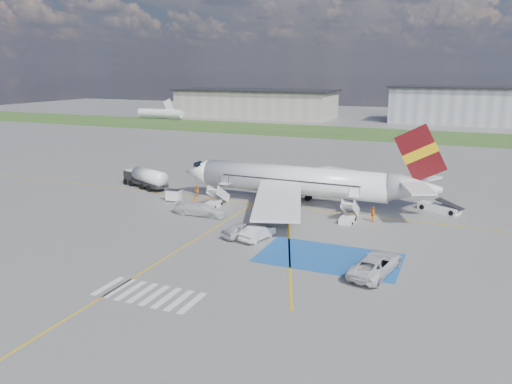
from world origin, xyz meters
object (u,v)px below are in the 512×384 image
gpu_cart (174,196)px  belt_loader (440,208)px  van_white_a (376,261)px  airliner (303,181)px  car_silver_b (257,232)px  fuel_tanker (146,180)px  car_silver_a (241,229)px  van_white_b (200,207)px

gpu_cart → belt_loader: (35.29, 9.21, -0.32)m
van_white_a → airliner: bearing=-45.6°
gpu_cart → car_silver_b: 20.31m
fuel_tanker → car_silver_a: fuel_tanker is taller
airliner → belt_loader: bearing=12.8°
car_silver_a → van_white_a: bearing=-173.9°
car_silver_a → van_white_b: (-8.37, 5.60, 0.20)m
belt_loader → van_white_b: bearing=-130.9°
gpu_cart → car_silver_a: (15.36, -10.30, 0.07)m
van_white_a → van_white_b: (-24.08, 10.09, -0.14)m
gpu_cart → van_white_a: (31.07, -14.80, 0.42)m
gpu_cart → belt_loader: bearing=6.4°
airliner → car_silver_b: 15.92m
airliner → van_white_b: airliner is taller
belt_loader → airliner: bearing=-144.3°
fuel_tanker → van_white_b: size_ratio=1.79×
gpu_cart → van_white_b: bearing=-42.2°
airliner → fuel_tanker: 26.12m
car_silver_b → gpu_cart: bearing=-17.6°
van_white_a → van_white_b: bearing=-12.2°
gpu_cart → belt_loader: belt_loader is taller
gpu_cart → van_white_b: (6.99, -4.71, 0.28)m
fuel_tanker → van_white_a: fuel_tanker is taller
fuel_tanker → van_white_a: bearing=-5.0°
gpu_cart → belt_loader: 36.47m
gpu_cart → van_white_a: size_ratio=0.35×
fuel_tanker → van_white_a: size_ratio=1.51×
car_silver_b → car_silver_a: bearing=8.1°
belt_loader → car_silver_b: belt_loader is taller
car_silver_b → airliner: bearing=-77.3°
car_silver_a → van_white_b: van_white_b is taller
airliner → car_silver_b: (-0.24, -15.70, -2.59)m
gpu_cart → car_silver_b: gpu_cart is taller
car_silver_a → car_silver_b: car_silver_a is taller
van_white_a → van_white_b: size_ratio=1.19×
belt_loader → car_silver_b: size_ratio=1.22×
fuel_tanker → van_white_a: 44.28m
van_white_b → gpu_cart: bearing=53.8°
gpu_cart → belt_loader: size_ratio=0.37×
belt_loader → van_white_b: (-28.30, -13.92, 0.60)m
airliner → belt_loader: size_ratio=6.20×
van_white_a → van_white_b: 26.11m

